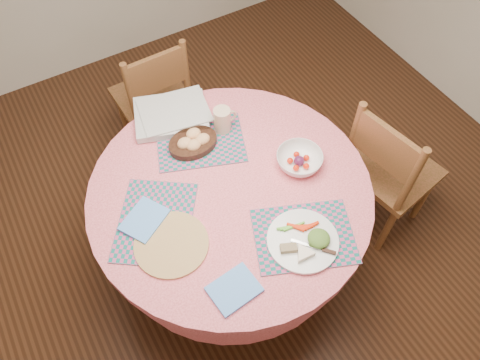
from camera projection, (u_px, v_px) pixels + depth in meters
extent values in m
plane|color=#331C0F|center=(232.00, 263.00, 2.64)|extent=(4.00, 4.00, 0.00)
cylinder|color=pink|center=(230.00, 191.00, 2.04)|extent=(1.24, 1.24, 0.04)
cone|color=pink|center=(231.00, 212.00, 2.18)|extent=(1.24, 1.24, 0.30)
cylinder|color=black|center=(232.00, 245.00, 2.45)|extent=(0.14, 0.14, 0.44)
cylinder|color=black|center=(232.00, 261.00, 2.61)|extent=(0.56, 0.56, 0.06)
cube|color=brown|center=(391.00, 170.00, 2.47)|extent=(0.47, 0.49, 0.04)
cylinder|color=brown|center=(424.00, 196.00, 2.64)|extent=(0.04, 0.04, 0.43)
cylinder|color=brown|center=(376.00, 159.00, 2.79)|extent=(0.04, 0.04, 0.43)
cylinder|color=brown|center=(387.00, 229.00, 2.51)|extent=(0.04, 0.04, 0.43)
cylinder|color=brown|center=(339.00, 189.00, 2.66)|extent=(0.04, 0.04, 0.43)
cylinder|color=brown|center=(410.00, 183.00, 2.13)|extent=(0.04, 0.04, 0.48)
cylinder|color=brown|center=(353.00, 139.00, 2.28)|extent=(0.04, 0.04, 0.48)
cube|color=brown|center=(386.00, 147.00, 2.13)|extent=(0.09, 0.35, 0.23)
cube|color=brown|center=(152.00, 97.00, 2.81)|extent=(0.42, 0.40, 0.04)
cylinder|color=brown|center=(169.00, 95.00, 3.10)|extent=(0.04, 0.04, 0.41)
cylinder|color=brown|center=(123.00, 115.00, 3.00)|extent=(0.04, 0.04, 0.41)
cylinder|color=brown|center=(191.00, 125.00, 2.95)|extent=(0.04, 0.04, 0.41)
cylinder|color=brown|center=(144.00, 147.00, 2.85)|extent=(0.04, 0.04, 0.41)
cylinder|color=brown|center=(186.00, 75.00, 2.59)|extent=(0.04, 0.04, 0.46)
cylinder|color=brown|center=(132.00, 98.00, 2.49)|extent=(0.04, 0.04, 0.46)
cube|color=brown|center=(157.00, 73.00, 2.46)|extent=(0.33, 0.04, 0.22)
cube|color=#12655D|center=(304.00, 236.00, 1.89)|extent=(0.49, 0.43, 0.01)
cube|color=#12655D|center=(155.00, 221.00, 1.92)|extent=(0.48, 0.50, 0.01)
cube|color=#12655D|center=(201.00, 142.00, 2.17)|extent=(0.48, 0.42, 0.01)
cylinder|color=#A87148|center=(171.00, 244.00, 1.86)|extent=(0.30, 0.30, 0.01)
cube|color=#5B97EC|center=(234.00, 289.00, 1.75)|extent=(0.19, 0.16, 0.01)
cube|color=#5B97EC|center=(144.00, 220.00, 1.92)|extent=(0.23, 0.21, 0.01)
cylinder|color=white|center=(303.00, 241.00, 1.86)|extent=(0.29, 0.29, 0.01)
ellipsoid|color=#2D531C|center=(317.00, 233.00, 1.85)|extent=(0.12, 0.12, 0.04)
cylinder|color=#FBE5C9|center=(311.00, 252.00, 1.81)|extent=(0.10, 0.10, 0.02)
cube|color=brown|center=(295.00, 253.00, 1.81)|extent=(0.07, 0.06, 0.02)
cube|color=silver|center=(312.00, 243.00, 1.84)|extent=(0.11, 0.12, 0.00)
cylinder|color=black|center=(193.00, 143.00, 2.14)|extent=(0.23, 0.23, 0.03)
ellipsoid|color=#EFBA7A|center=(184.00, 141.00, 2.10)|extent=(0.07, 0.06, 0.05)
ellipsoid|color=#EFBA7A|center=(193.00, 132.00, 2.13)|extent=(0.07, 0.06, 0.05)
ellipsoid|color=#EFBA7A|center=(202.00, 137.00, 2.11)|extent=(0.07, 0.06, 0.05)
ellipsoid|color=#EFBA7A|center=(193.00, 143.00, 2.09)|extent=(0.07, 0.06, 0.05)
cylinder|color=beige|center=(222.00, 120.00, 2.16)|extent=(0.08, 0.08, 0.12)
torus|color=beige|center=(230.00, 116.00, 2.17)|extent=(0.07, 0.01, 0.07)
imported|color=white|center=(299.00, 160.00, 2.07)|extent=(0.26, 0.26, 0.06)
sphere|color=red|center=(306.00, 158.00, 2.09)|extent=(0.03, 0.03, 0.03)
sphere|color=red|center=(296.00, 154.00, 2.10)|extent=(0.03, 0.03, 0.03)
sphere|color=red|center=(290.00, 161.00, 2.08)|extent=(0.03, 0.03, 0.03)
sphere|color=red|center=(296.00, 168.00, 2.06)|extent=(0.03, 0.03, 0.03)
sphere|color=red|center=(306.00, 166.00, 2.06)|extent=(0.03, 0.03, 0.03)
sphere|color=#4E163B|center=(299.00, 161.00, 2.08)|extent=(0.05, 0.05, 0.05)
cube|color=silver|center=(171.00, 115.00, 2.24)|extent=(0.41, 0.37, 0.03)
cube|color=silver|center=(174.00, 111.00, 2.22)|extent=(0.36, 0.30, 0.01)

